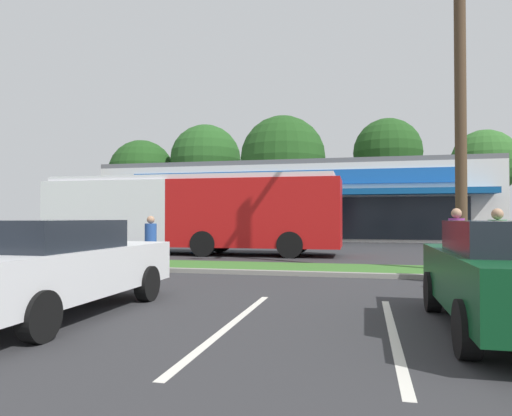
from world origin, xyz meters
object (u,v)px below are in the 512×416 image
(pedestrian_near_bench, at_px, (151,245))
(pedestrian_by_pole, at_px, (457,246))
(city_bus, at_px, (191,212))
(car_1, at_px, (53,266))
(pedestrian_mid, at_px, (498,251))
(utility_pole, at_px, (455,56))
(bus_stop_bench, at_px, (46,254))

(pedestrian_near_bench, distance_m, pedestrian_by_pole, 7.72)
(city_bus, xyz_separation_m, car_1, (2.37, -12.16, -0.99))
(pedestrian_near_bench, relative_size, pedestrian_mid, 0.92)
(car_1, distance_m, pedestrian_by_pole, 8.54)
(car_1, bearing_deg, city_bus, 11.03)
(city_bus, relative_size, car_1, 2.64)
(city_bus, bearing_deg, utility_pole, 150.11)
(car_1, relative_size, pedestrian_near_bench, 3.02)
(pedestrian_by_pole, height_order, pedestrian_mid, pedestrian_by_pole)
(car_1, xyz_separation_m, pedestrian_near_bench, (-0.93, 5.37, 0.02))
(car_1, distance_m, pedestrian_near_bench, 5.45)
(city_bus, height_order, pedestrian_near_bench, city_bus)
(pedestrian_mid, bearing_deg, car_1, 84.99)
(bus_stop_bench, bearing_deg, utility_pole, -170.17)
(car_1, xyz_separation_m, pedestrian_by_pole, (6.79, 5.18, 0.10))
(pedestrian_near_bench, distance_m, pedestrian_mid, 8.39)
(pedestrian_near_bench, xyz_separation_m, pedestrian_by_pole, (7.72, -0.18, 0.08))
(utility_pole, xyz_separation_m, pedestrian_near_bench, (-8.02, -1.55, -5.04))
(utility_pole, height_order, pedestrian_by_pole, utility_pole)
(bus_stop_bench, relative_size, pedestrian_near_bench, 1.02)
(utility_pole, bearing_deg, pedestrian_by_pole, -99.93)
(pedestrian_near_bench, bearing_deg, city_bus, 171.33)
(bus_stop_bench, bearing_deg, pedestrian_by_pole, -179.08)
(city_bus, relative_size, bus_stop_bench, 7.81)
(utility_pole, relative_size, pedestrian_by_pole, 6.30)
(utility_pole, bearing_deg, bus_stop_bench, -170.17)
(pedestrian_near_bench, relative_size, pedestrian_by_pole, 0.90)
(city_bus, distance_m, car_1, 12.43)
(pedestrian_near_bench, bearing_deg, pedestrian_by_pole, 68.03)
(city_bus, relative_size, pedestrian_by_pole, 7.19)
(car_1, bearing_deg, utility_pole, -45.71)
(utility_pole, xyz_separation_m, pedestrian_mid, (0.22, -3.11, -4.97))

